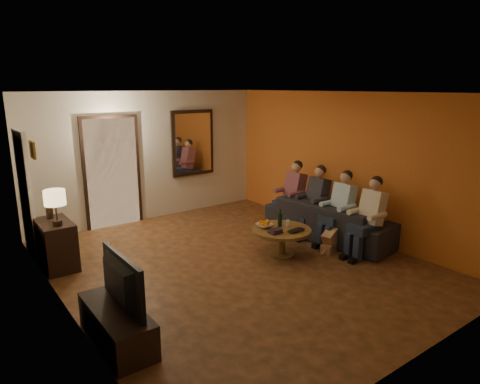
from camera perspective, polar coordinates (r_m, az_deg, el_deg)
floor at (r=6.75m, az=-0.55°, el=-9.56°), size 5.00×6.00×0.01m
ceiling at (r=6.19m, az=-0.60°, el=13.10°), size 5.00×6.00×0.01m
back_wall at (r=8.91m, az=-11.99°, el=4.67°), size 5.00×0.02×2.60m
front_wall at (r=4.37m, az=23.25°, el=-5.82°), size 5.00×0.02×2.60m
left_wall at (r=5.33m, az=-22.96°, el=-2.35°), size 0.02×6.00×2.60m
right_wall at (r=8.04m, az=14.06°, el=3.57°), size 0.02×6.00×2.60m
orange_accent at (r=8.03m, az=14.02°, el=3.56°), size 0.01×6.00×2.60m
kitchen_doorway at (r=8.64m, az=-16.68°, el=2.42°), size 1.00×0.06×2.10m
door_trim at (r=8.63m, az=-16.65°, el=2.41°), size 1.12×0.04×2.22m
fridge_glimpse at (r=8.76m, az=-15.09°, el=1.67°), size 0.45×0.03×1.70m
mirror_frame at (r=9.29m, az=-6.31°, el=6.52°), size 1.00×0.05×1.40m
mirror_glass at (r=9.27m, az=-6.22°, el=6.50°), size 0.86×0.02×1.26m
white_door at (r=7.59m, az=-26.67°, el=-0.27°), size 0.06×0.85×2.04m
framed_art at (r=6.47m, az=-25.96°, el=5.08°), size 0.03×0.28×0.24m
art_canvas at (r=6.48m, az=-25.83°, el=5.09°), size 0.01×0.22×0.18m
dresser at (r=7.09m, az=-23.29°, el=-6.44°), size 0.45×0.81×0.72m
table_lamp at (r=6.69m, az=-23.36°, el=-1.92°), size 0.30×0.30×0.54m
flower_vase at (r=7.12m, az=-24.15°, el=-1.51°), size 0.14×0.14×0.44m
tv_stand at (r=4.98m, az=-16.10°, el=-16.69°), size 0.45×1.20×0.40m
tv at (r=4.76m, az=-16.50°, el=-11.59°), size 1.01×0.13×0.58m
sofa at (r=7.89m, az=11.95°, el=-3.65°), size 2.47×1.22×0.69m
person_a at (r=7.20m, az=16.85°, el=-3.55°), size 0.60×0.40×1.20m
person_b at (r=7.55m, az=13.23°, el=-2.50°), size 0.60×0.40×1.20m
person_c at (r=7.94m, az=9.95°, el=-1.53°), size 0.60×0.40×1.20m
person_d at (r=8.35m, az=6.98°, el=-0.66°), size 0.60×0.40×1.20m
dog at (r=7.35m, az=12.29°, el=-5.53°), size 0.60×0.36×0.56m
coffee_table at (r=7.04m, az=5.53°, el=-6.64°), size 1.12×1.12×0.45m
bowl at (r=6.99m, az=3.27°, el=-4.48°), size 0.26×0.26×0.06m
oranges at (r=6.97m, az=3.28°, el=-3.95°), size 0.20×0.20×0.08m
wine_bottle at (r=7.01m, az=5.36°, el=-3.41°), size 0.07×0.07×0.31m
wine_glass at (r=7.09m, az=6.40°, el=-4.13°), size 0.06×0.06×0.10m
book_stack at (r=6.74m, az=4.75°, el=-5.21°), size 0.20×0.15×0.07m
laptop at (r=6.83m, az=7.78°, el=-5.23°), size 0.35×0.25×0.03m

